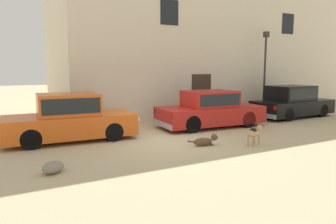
{
  "coord_description": "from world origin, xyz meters",
  "views": [
    {
      "loc": [
        -4.78,
        -8.99,
        2.36
      ],
      "look_at": [
        0.18,
        0.2,
        0.9
      ],
      "focal_mm": 33.15,
      "sensor_mm": 36.0,
      "label": 1
    }
  ],
  "objects_px": {
    "stray_dog_tan": "(254,132)",
    "parked_sedan_nearest": "(70,118)",
    "parked_sedan_second": "(210,109)",
    "parked_sedan_third": "(292,101)",
    "stray_dog_spotted": "(206,141)",
    "street_lamp": "(265,63)"
  },
  "relations": [
    {
      "from": "parked_sedan_second",
      "to": "stray_dog_tan",
      "type": "xyz_separation_m",
      "value": [
        -0.66,
        -3.22,
        -0.32
      ]
    },
    {
      "from": "parked_sedan_third",
      "to": "stray_dog_tan",
      "type": "distance_m",
      "value": 6.66
    },
    {
      "from": "stray_dog_tan",
      "to": "parked_sedan_nearest",
      "type": "bearing_deg",
      "value": 128.83
    },
    {
      "from": "parked_sedan_third",
      "to": "stray_dog_spotted",
      "type": "height_order",
      "value": "parked_sedan_third"
    },
    {
      "from": "parked_sedan_second",
      "to": "parked_sedan_third",
      "type": "xyz_separation_m",
      "value": [
        5.05,
        0.19,
        0.04
      ]
    },
    {
      "from": "parked_sedan_nearest",
      "to": "stray_dog_spotted",
      "type": "relative_size",
      "value": 4.15
    },
    {
      "from": "parked_sedan_nearest",
      "to": "stray_dog_spotted",
      "type": "xyz_separation_m",
      "value": [
        3.52,
        -2.75,
        -0.6
      ]
    },
    {
      "from": "parked_sedan_second",
      "to": "street_lamp",
      "type": "bearing_deg",
      "value": 21.56
    },
    {
      "from": "stray_dog_spotted",
      "to": "stray_dog_tan",
      "type": "height_order",
      "value": "stray_dog_tan"
    },
    {
      "from": "parked_sedan_second",
      "to": "parked_sedan_nearest",
      "type": "bearing_deg",
      "value": -178.95
    },
    {
      "from": "parked_sedan_nearest",
      "to": "parked_sedan_second",
      "type": "relative_size",
      "value": 0.96
    },
    {
      "from": "parked_sedan_second",
      "to": "stray_dog_spotted",
      "type": "relative_size",
      "value": 4.31
    },
    {
      "from": "stray_dog_tan",
      "to": "parked_sedan_third",
      "type": "bearing_deg",
      "value": 14.97
    },
    {
      "from": "parked_sedan_nearest",
      "to": "street_lamp",
      "type": "xyz_separation_m",
      "value": [
        9.97,
        1.24,
        1.9
      ]
    },
    {
      "from": "parked_sedan_second",
      "to": "stray_dog_spotted",
      "type": "height_order",
      "value": "parked_sedan_second"
    },
    {
      "from": "parked_sedan_nearest",
      "to": "street_lamp",
      "type": "bearing_deg",
      "value": 9.96
    },
    {
      "from": "parked_sedan_nearest",
      "to": "parked_sedan_third",
      "type": "xyz_separation_m",
      "value": [
        10.57,
        -0.03,
        0.01
      ]
    },
    {
      "from": "parked_sedan_nearest",
      "to": "stray_dog_tan",
      "type": "height_order",
      "value": "parked_sedan_nearest"
    },
    {
      "from": "parked_sedan_second",
      "to": "parked_sedan_third",
      "type": "distance_m",
      "value": 5.05
    },
    {
      "from": "stray_dog_spotted",
      "to": "stray_dog_tan",
      "type": "xyz_separation_m",
      "value": [
        1.34,
        -0.69,
        0.26
      ]
    },
    {
      "from": "parked_sedan_nearest",
      "to": "street_lamp",
      "type": "relative_size",
      "value": 1.04
    },
    {
      "from": "parked_sedan_third",
      "to": "street_lamp",
      "type": "relative_size",
      "value": 1.07
    }
  ]
}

